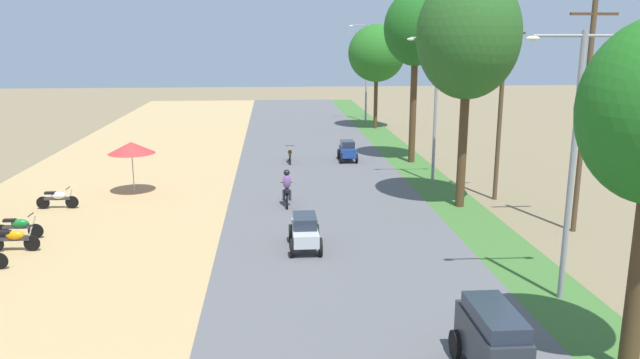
{
  "coord_description": "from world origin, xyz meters",
  "views": [
    {
      "loc": [
        -2.45,
        -2.99,
        7.49
      ],
      "look_at": [
        -0.6,
        20.72,
        1.91
      ],
      "focal_mm": 34.51,
      "sensor_mm": 36.0,
      "label": 1
    }
  ],
  "objects_px": {
    "parked_motorbike_fifth": "(14,238)",
    "streetlamp_mid": "(436,99)",
    "parked_motorbike_seventh": "(58,198)",
    "motorbike_ahead_fourth": "(290,154)",
    "vendor_umbrella": "(131,148)",
    "car_sedan_silver": "(305,230)",
    "motorbike_ahead_third": "(287,188)",
    "streetlamp_far": "(366,66)",
    "car_van_charcoal": "(492,338)",
    "utility_pole_near": "(500,109)",
    "parked_motorbike_sixth": "(19,226)",
    "median_tree_second": "(468,36)",
    "median_tree_fourth": "(377,53)",
    "car_hatchback_blue": "(347,150)",
    "median_tree_third": "(416,29)",
    "utility_pole_far": "(584,115)",
    "streetlamp_near": "(574,149)"
  },
  "relations": [
    {
      "from": "streetlamp_mid",
      "to": "car_hatchback_blue",
      "type": "xyz_separation_m",
      "value": [
        -3.75,
        5.77,
        -3.64
      ]
    },
    {
      "from": "median_tree_fourth",
      "to": "streetlamp_near",
      "type": "distance_m",
      "value": 33.78
    },
    {
      "from": "median_tree_fourth",
      "to": "car_sedan_silver",
      "type": "distance_m",
      "value": 30.34
    },
    {
      "from": "parked_motorbike_sixth",
      "to": "motorbike_ahead_third",
      "type": "xyz_separation_m",
      "value": [
        10.11,
        3.8,
        0.3
      ]
    },
    {
      "from": "parked_motorbike_seventh",
      "to": "motorbike_ahead_fourth",
      "type": "distance_m",
      "value": 14.0
    },
    {
      "from": "median_tree_second",
      "to": "motorbike_ahead_third",
      "type": "distance_m",
      "value": 10.16
    },
    {
      "from": "parked_motorbike_fifth",
      "to": "streetlamp_far",
      "type": "bearing_deg",
      "value": 61.84
    },
    {
      "from": "motorbike_ahead_third",
      "to": "parked_motorbike_seventh",
      "type": "bearing_deg",
      "value": 178.25
    },
    {
      "from": "utility_pole_near",
      "to": "car_sedan_silver",
      "type": "relative_size",
      "value": 3.58
    },
    {
      "from": "vendor_umbrella",
      "to": "utility_pole_near",
      "type": "height_order",
      "value": "utility_pole_near"
    },
    {
      "from": "parked_motorbike_seventh",
      "to": "car_sedan_silver",
      "type": "distance_m",
      "value": 12.15
    },
    {
      "from": "parked_motorbike_seventh",
      "to": "car_van_charcoal",
      "type": "bearing_deg",
      "value": -46.38
    },
    {
      "from": "car_sedan_silver",
      "to": "car_hatchback_blue",
      "type": "height_order",
      "value": "car_hatchback_blue"
    },
    {
      "from": "median_tree_second",
      "to": "streetlamp_far",
      "type": "bearing_deg",
      "value": 90.05
    },
    {
      "from": "utility_pole_near",
      "to": "motorbike_ahead_fourth",
      "type": "height_order",
      "value": "utility_pole_near"
    },
    {
      "from": "parked_motorbike_fifth",
      "to": "car_hatchback_blue",
      "type": "xyz_separation_m",
      "value": [
        13.64,
        15.0,
        0.19
      ]
    },
    {
      "from": "car_van_charcoal",
      "to": "utility_pole_near",
      "type": "bearing_deg",
      "value": 69.67
    },
    {
      "from": "parked_motorbike_sixth",
      "to": "streetlamp_mid",
      "type": "relative_size",
      "value": 0.24
    },
    {
      "from": "parked_motorbike_seventh",
      "to": "utility_pole_near",
      "type": "height_order",
      "value": "utility_pole_near"
    },
    {
      "from": "median_tree_fourth",
      "to": "car_sedan_silver",
      "type": "xyz_separation_m",
      "value": [
        -7.36,
        -28.94,
        -5.36
      ]
    },
    {
      "from": "utility_pole_far",
      "to": "motorbike_ahead_third",
      "type": "relative_size",
      "value": 4.86
    },
    {
      "from": "parked_motorbike_fifth",
      "to": "streetlamp_mid",
      "type": "distance_m",
      "value": 20.06
    },
    {
      "from": "vendor_umbrella",
      "to": "median_tree_third",
      "type": "relative_size",
      "value": 0.25
    },
    {
      "from": "utility_pole_near",
      "to": "motorbike_ahead_fourth",
      "type": "xyz_separation_m",
      "value": [
        -9.33,
        9.03,
        -3.66
      ]
    },
    {
      "from": "utility_pole_near",
      "to": "streetlamp_far",
      "type": "bearing_deg",
      "value": 94.46
    },
    {
      "from": "parked_motorbike_sixth",
      "to": "car_van_charcoal",
      "type": "relative_size",
      "value": 0.75
    },
    {
      "from": "median_tree_second",
      "to": "motorbike_ahead_fourth",
      "type": "bearing_deg",
      "value": 125.34
    },
    {
      "from": "car_hatchback_blue",
      "to": "motorbike_ahead_fourth",
      "type": "xyz_separation_m",
      "value": [
        -3.49,
        -0.16,
        -0.17
      ]
    },
    {
      "from": "parked_motorbike_fifth",
      "to": "median_tree_second",
      "type": "height_order",
      "value": "median_tree_second"
    },
    {
      "from": "median_tree_second",
      "to": "streetlamp_near",
      "type": "distance_m",
      "value": 10.34
    },
    {
      "from": "median_tree_fourth",
      "to": "streetlamp_far",
      "type": "bearing_deg",
      "value": 92.69
    },
    {
      "from": "median_tree_fourth",
      "to": "streetlamp_far",
      "type": "height_order",
      "value": "streetlamp_far"
    },
    {
      "from": "median_tree_fourth",
      "to": "motorbike_ahead_fourth",
      "type": "height_order",
      "value": "median_tree_fourth"
    },
    {
      "from": "median_tree_third",
      "to": "vendor_umbrella",
      "type": "bearing_deg",
      "value": -156.59
    },
    {
      "from": "vendor_umbrella",
      "to": "car_sedan_silver",
      "type": "distance_m",
      "value": 11.6
    },
    {
      "from": "median_tree_fourth",
      "to": "motorbike_ahead_third",
      "type": "relative_size",
      "value": 4.64
    },
    {
      "from": "parked_motorbike_sixth",
      "to": "motorbike_ahead_third",
      "type": "distance_m",
      "value": 10.81
    },
    {
      "from": "streetlamp_mid",
      "to": "parked_motorbike_seventh",
      "type": "bearing_deg",
      "value": -168.25
    },
    {
      "from": "vendor_umbrella",
      "to": "car_hatchback_blue",
      "type": "height_order",
      "value": "vendor_umbrella"
    },
    {
      "from": "parked_motorbike_fifth",
      "to": "car_sedan_silver",
      "type": "relative_size",
      "value": 0.8
    },
    {
      "from": "parked_motorbike_fifth",
      "to": "parked_motorbike_seventh",
      "type": "relative_size",
      "value": 1.0
    },
    {
      "from": "utility_pole_far",
      "to": "car_hatchback_blue",
      "type": "distance_m",
      "value": 16.31
    },
    {
      "from": "streetlamp_mid",
      "to": "utility_pole_far",
      "type": "distance_m",
      "value": 9.04
    },
    {
      "from": "car_van_charcoal",
      "to": "car_sedan_silver",
      "type": "relative_size",
      "value": 1.07
    },
    {
      "from": "utility_pole_far",
      "to": "streetlamp_far",
      "type": "bearing_deg",
      "value": 96.25
    },
    {
      "from": "parked_motorbike_sixth",
      "to": "median_tree_third",
      "type": "height_order",
      "value": "median_tree_third"
    },
    {
      "from": "streetlamp_near",
      "to": "utility_pole_far",
      "type": "distance_m",
      "value": 7.08
    },
    {
      "from": "parked_motorbike_seventh",
      "to": "motorbike_ahead_fourth",
      "type": "relative_size",
      "value": 1.0
    },
    {
      "from": "median_tree_second",
      "to": "motorbike_ahead_fourth",
      "type": "xyz_separation_m",
      "value": [
        -7.27,
        10.25,
        -6.9
      ]
    },
    {
      "from": "median_tree_third",
      "to": "utility_pole_far",
      "type": "height_order",
      "value": "median_tree_third"
    }
  ]
}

